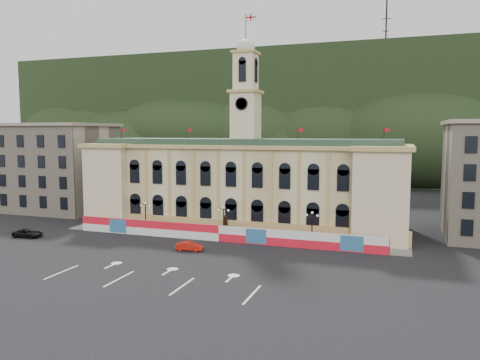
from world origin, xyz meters
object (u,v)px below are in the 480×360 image
(statue, at_px, (226,230))
(red_sedan, at_px, (189,246))
(lamp_center, at_px, (224,219))
(black_suv, at_px, (28,233))

(statue, xyz_separation_m, red_sedan, (-1.89, -9.65, -0.54))
(statue, xyz_separation_m, lamp_center, (0.00, -1.00, 1.89))
(statue, height_order, red_sedan, statue)
(statue, bearing_deg, black_suv, -160.95)
(red_sedan, relative_size, black_suv, 0.83)
(statue, height_order, lamp_center, lamp_center)
(statue, bearing_deg, red_sedan, -101.07)
(statue, bearing_deg, lamp_center, -90.00)
(statue, relative_size, lamp_center, 0.72)
(lamp_center, bearing_deg, red_sedan, -102.31)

